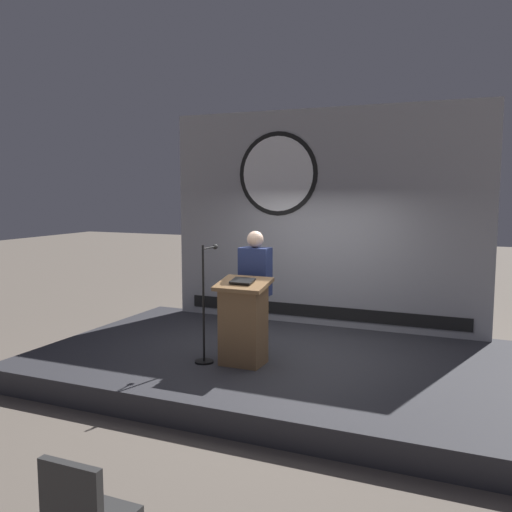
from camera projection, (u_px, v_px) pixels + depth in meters
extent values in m
plane|color=#6B6056|center=(280.00, 376.00, 7.50)|extent=(40.00, 40.00, 0.00)
cube|color=#333338|center=(280.00, 365.00, 7.49)|extent=(6.40, 4.00, 0.30)
cube|color=#9E9EA3|center=(322.00, 218.00, 8.95)|extent=(5.18, 0.10, 3.46)
cylinder|color=black|center=(278.00, 174.00, 9.11)|extent=(1.36, 0.02, 1.36)
cylinder|color=white|center=(278.00, 174.00, 9.11)|extent=(1.21, 0.02, 1.21)
cube|color=black|center=(320.00, 312.00, 9.07)|extent=(4.66, 0.02, 0.20)
cube|color=olive|center=(243.00, 325.00, 7.01)|extent=(0.52, 0.40, 0.99)
cube|color=olive|center=(243.00, 284.00, 6.95)|extent=(0.64, 0.50, 0.14)
cube|color=black|center=(242.00, 281.00, 6.93)|extent=(0.28, 0.20, 0.06)
cylinder|color=black|center=(255.00, 324.00, 7.48)|extent=(0.26, 0.26, 0.80)
cube|color=navy|center=(255.00, 271.00, 7.40)|extent=(0.40, 0.24, 0.63)
sphere|color=beige|center=(255.00, 239.00, 7.35)|extent=(0.22, 0.22, 0.22)
cylinder|color=black|center=(204.00, 362.00, 7.12)|extent=(0.24, 0.24, 0.02)
cylinder|color=black|center=(203.00, 304.00, 7.04)|extent=(0.03, 0.03, 1.50)
cylinder|color=black|center=(209.00, 248.00, 7.10)|extent=(0.02, 0.33, 0.02)
sphere|color=#262626|center=(215.00, 247.00, 7.25)|extent=(0.07, 0.07, 0.07)
cube|color=#333333|center=(71.00, 498.00, 3.31)|extent=(0.44, 0.06, 0.44)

